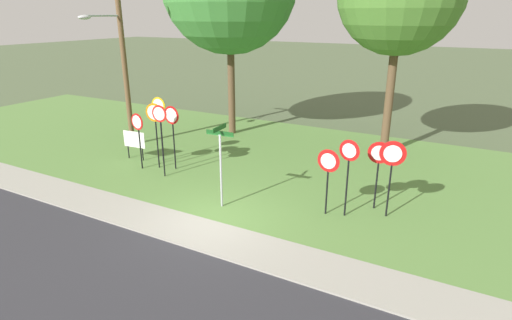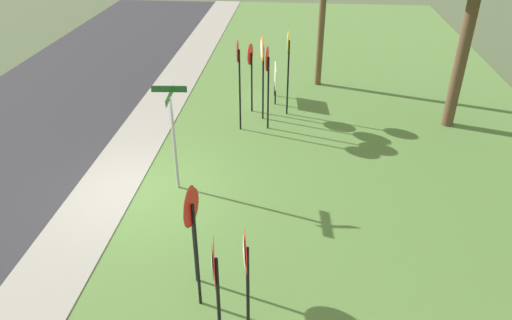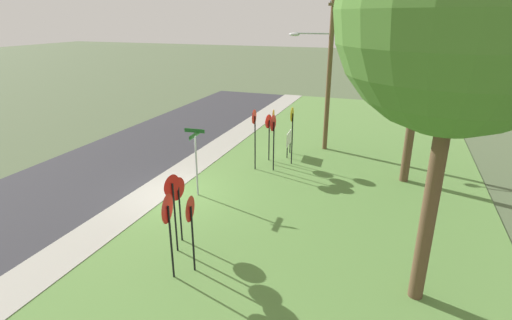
{
  "view_description": "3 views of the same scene",
  "coord_description": "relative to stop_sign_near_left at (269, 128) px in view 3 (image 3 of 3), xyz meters",
  "views": [
    {
      "loc": [
        6.62,
        -9.29,
        6.04
      ],
      "look_at": [
        0.05,
        2.76,
        1.17
      ],
      "focal_mm": 28.94,
      "sensor_mm": 36.0,
      "label": 1
    },
    {
      "loc": [
        9.64,
        3.9,
        6.77
      ],
      "look_at": [
        -0.08,
        3.01,
        1.06
      ],
      "focal_mm": 33.5,
      "sensor_mm": 36.0,
      "label": 2
    },
    {
      "loc": [
        12.34,
        8.08,
        6.78
      ],
      "look_at": [
        -0.17,
        3.52,
        1.88
      ],
      "focal_mm": 27.54,
      "sensor_mm": 36.0,
      "label": 3
    }
  ],
  "objects": [
    {
      "name": "stop_sign_far_left",
      "position": [
        1.24,
        0.62,
        0.24
      ],
      "size": [
        0.72,
        0.1,
        2.62
      ],
      "rotation": [
        0.0,
        0.0,
        -0.04
      ],
      "color": "black",
      "rests_on": "grass_median"
    },
    {
      "name": "ground_plane",
      "position": [
        5.09,
        -2.38,
        -1.71
      ],
      "size": [
        160.0,
        160.0,
        0.0
      ],
      "primitive_type": "plane",
      "color": "#4C5B3D"
    },
    {
      "name": "yield_sign_near_right",
      "position": [
        8.01,
        -0.28,
        -0.07
      ],
      "size": [
        0.73,
        0.12,
        2.15
      ],
      "rotation": [
        0.0,
        0.0,
        -0.09
      ],
      "color": "black",
      "rests_on": "grass_median"
    },
    {
      "name": "oak_tree_right",
      "position": [
        8.29,
        6.71,
        5.17
      ],
      "size": [
        5.07,
        5.07,
        9.39
      ],
      "color": "brown",
      "rests_on": "grass_median"
    },
    {
      "name": "stop_sign_near_right",
      "position": [
        0.1,
        1.19,
        0.33
      ],
      "size": [
        0.67,
        0.1,
        2.77
      ],
      "rotation": [
        0.0,
        0.0,
        0.05
      ],
      "color": "black",
      "rests_on": "grass_median"
    },
    {
      "name": "utility_pole",
      "position": [
        -2.74,
        2.14,
        2.79
      ],
      "size": [
        2.1,
        2.28,
        8.23
      ],
      "color": "brown",
      "rests_on": "grass_median"
    },
    {
      "name": "stop_sign_far_right",
      "position": [
        1.38,
        -0.22,
        0.35
      ],
      "size": [
        0.64,
        0.11,
        2.83
      ],
      "rotation": [
        0.0,
        0.0,
        0.07
      ],
      "color": "black",
      "rests_on": "grass_median"
    },
    {
      "name": "yield_sign_far_right",
      "position": [
        9.73,
        0.46,
        0.19
      ],
      "size": [
        0.78,
        0.17,
        2.47
      ],
      "rotation": [
        0.0,
        0.0,
        0.18
      ],
      "color": "black",
      "rests_on": "grass_median"
    },
    {
      "name": "stop_sign_near_left",
      "position": [
        0.0,
        0.0,
        0.0
      ],
      "size": [
        0.67,
        0.13,
        2.31
      ],
      "rotation": [
        0.0,
        0.0,
        -0.13
      ],
      "color": "black",
      "rests_on": "grass_median"
    },
    {
      "name": "yield_sign_far_left",
      "position": [
        9.26,
        0.85,
        0.02
      ],
      "size": [
        0.71,
        0.15,
        2.27
      ],
      "rotation": [
        0.0,
        0.0,
        0.17
      ],
      "color": "black",
      "rests_on": "grass_median"
    },
    {
      "name": "road_asphalt",
      "position": [
        5.09,
        -7.18,
        -1.7
      ],
      "size": [
        44.0,
        6.4,
        0.01
      ],
      "primitive_type": "cube",
      "color": "#2D2D33",
      "rests_on": "ground_plane"
    },
    {
      "name": "oak_tree_left",
      "position": [
        0.44,
        6.36,
        5.64
      ],
      "size": [
        6.51,
        6.51,
        10.57
      ],
      "color": "brown",
      "rests_on": "grass_median"
    },
    {
      "name": "street_name_post",
      "position": [
        4.81,
        -1.37,
        -0.02
      ],
      "size": [
        0.96,
        0.82,
        2.74
      ],
      "rotation": [
        0.0,
        0.0,
        0.07
      ],
      "color": "#9EA0A8",
      "rests_on": "grass_median"
    },
    {
      "name": "grass_median",
      "position": [
        5.09,
        3.62,
        -1.69
      ],
      "size": [
        44.0,
        12.0,
        0.04
      ],
      "primitive_type": "cube",
      "color": "#567F3D",
      "rests_on": "ground_plane"
    },
    {
      "name": "notice_board",
      "position": [
        -1.04,
        0.75,
        -0.83
      ],
      "size": [
        1.1,
        0.12,
        1.25
      ],
      "rotation": [
        0.0,
        0.0,
        0.08
      ],
      "color": "black",
      "rests_on": "grass_median"
    },
    {
      "name": "stop_sign_far_center",
      "position": [
        0.55,
        0.41,
        0.3
      ],
      "size": [
        0.73,
        0.16,
        2.7
      ],
      "rotation": [
        0.0,
        0.0,
        0.19
      ],
      "color": "black",
      "rests_on": "grass_median"
    },
    {
      "name": "sidewalk_strip",
      "position": [
        5.09,
        -3.18,
        -1.68
      ],
      "size": [
        44.0,
        1.6,
        0.06
      ],
      "primitive_type": "cube",
      "color": "#99968C",
      "rests_on": "ground_plane"
    },
    {
      "name": "yield_sign_near_left",
      "position": [
        8.57,
        -0.11,
        0.18
      ],
      "size": [
        0.66,
        0.14,
        2.49
      ],
      "rotation": [
        0.0,
        0.0,
        -0.17
      ],
      "color": "black",
      "rests_on": "grass_median"
    }
  ]
}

